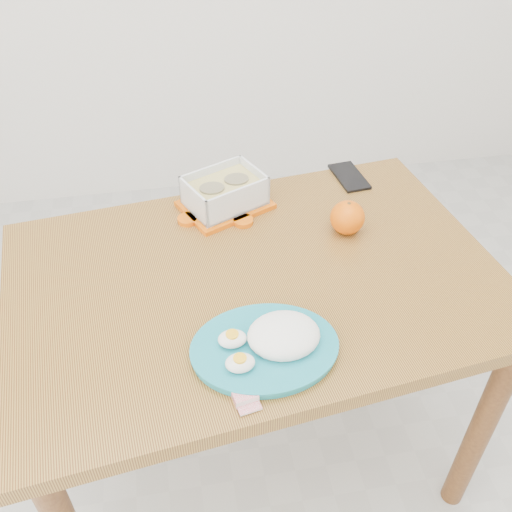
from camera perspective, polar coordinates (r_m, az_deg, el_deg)
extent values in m
plane|color=#B7B7B2|center=(1.83, 1.47, -23.74)|extent=(3.50, 3.50, 0.00)
cube|color=#A5772E|center=(1.35, 0.00, -2.59)|extent=(1.23, 0.90, 0.04)
cylinder|color=brown|center=(1.65, 21.60, -15.72)|extent=(0.06, 0.06, 0.71)
cylinder|color=brown|center=(1.82, -18.87, -7.79)|extent=(0.06, 0.06, 0.71)
cylinder|color=brown|center=(1.98, 11.43, -1.42)|extent=(0.06, 0.06, 0.71)
cube|color=#E35C06|center=(1.55, -3.10, 5.13)|extent=(0.27, 0.25, 0.01)
cube|color=silver|center=(1.52, -3.16, 6.58)|extent=(0.24, 0.21, 0.08)
cube|color=tan|center=(1.52, -3.15, 6.34)|extent=(0.22, 0.19, 0.05)
cylinder|color=#857B57|center=(1.50, -4.41, 6.48)|extent=(0.09, 0.09, 0.02)
cylinder|color=#857B57|center=(1.53, -1.96, 7.39)|extent=(0.09, 0.09, 0.02)
sphere|color=orange|center=(1.45, 9.12, 3.82)|extent=(0.09, 0.09, 0.09)
cylinder|color=teal|center=(1.17, 0.87, -9.26)|extent=(0.30, 0.30, 0.02)
ellipsoid|color=white|center=(1.15, 2.81, -7.47)|extent=(0.15, 0.13, 0.06)
ellipsoid|color=white|center=(1.15, -2.38, -8.28)|extent=(0.06, 0.05, 0.03)
ellipsoid|color=white|center=(1.11, -1.61, -10.64)|extent=(0.06, 0.05, 0.03)
cube|color=red|center=(1.14, -2.45, -10.92)|extent=(0.08, 0.19, 0.02)
cube|color=black|center=(1.69, 9.30, 7.84)|extent=(0.09, 0.16, 0.01)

